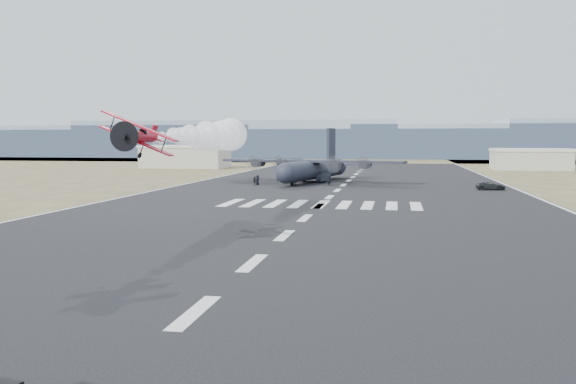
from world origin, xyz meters
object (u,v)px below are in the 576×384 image
(hangar_left, at_px, (186,156))
(crew_e, at_px, (257,180))
(crew_h, at_px, (330,180))
(crew_a, at_px, (328,181))
(crew_b, at_px, (297,180))
(transport_aircraft, at_px, (314,168))
(hangar_right, at_px, (530,159))
(support_vehicle, at_px, (491,186))
(crew_c, at_px, (278,179))
(crew_d, at_px, (295,180))
(crew_g, at_px, (320,179))
(aerobatic_biplane, at_px, (138,136))
(crew_f, at_px, (255,181))

(hangar_left, bearing_deg, crew_e, -60.12)
(crew_h, bearing_deg, crew_a, -121.08)
(crew_e, bearing_deg, crew_a, -55.25)
(hangar_left, distance_m, crew_e, 72.90)
(hangar_left, distance_m, crew_h, 78.88)
(crew_b, bearing_deg, transport_aircraft, 60.85)
(crew_a, relative_size, crew_h, 0.94)
(hangar_right, distance_m, crew_a, 83.12)
(hangar_right, bearing_deg, support_vehicle, -106.18)
(transport_aircraft, bearing_deg, crew_c, -133.51)
(crew_d, bearing_deg, crew_c, -143.39)
(hangar_left, relative_size, support_vehicle, 5.17)
(hangar_left, distance_m, hangar_right, 98.13)
(crew_h, bearing_deg, support_vehicle, -33.44)
(crew_d, height_order, crew_g, crew_d)
(aerobatic_biplane, bearing_deg, crew_b, 88.73)
(hangar_right, height_order, crew_c, hangar_right)
(crew_d, bearing_deg, hangar_right, 141.13)
(crew_d, bearing_deg, crew_a, 100.54)
(crew_g, distance_m, crew_h, 3.43)
(hangar_right, height_order, crew_e, hangar_right)
(crew_d, relative_size, crew_e, 1.00)
(crew_b, height_order, crew_f, crew_b)
(crew_f, bearing_deg, hangar_right, 124.18)
(aerobatic_biplane, relative_size, crew_g, 3.39)
(crew_d, bearing_deg, hangar_left, -145.95)
(hangar_right, relative_size, aerobatic_biplane, 3.50)
(crew_a, xyz_separation_m, crew_e, (-13.03, -0.83, 0.11))
(crew_c, height_order, crew_h, crew_h)
(hangar_left, height_order, transport_aircraft, transport_aircraft)
(hangar_right, relative_size, transport_aircraft, 0.56)
(support_vehicle, bearing_deg, crew_d, 81.43)
(hangar_left, distance_m, crew_c, 69.66)
(support_vehicle, xyz_separation_m, crew_f, (-41.05, 3.47, 0.13))
(crew_b, bearing_deg, crew_f, -176.67)
(crew_d, bearing_deg, aerobatic_biplane, -1.60)
(aerobatic_biplane, height_order, crew_f, aerobatic_biplane)
(transport_aircraft, bearing_deg, crew_e, -120.02)
(crew_c, relative_size, crew_d, 0.86)
(aerobatic_biplane, height_order, crew_c, aerobatic_biplane)
(crew_c, relative_size, crew_h, 0.92)
(hangar_left, bearing_deg, support_vehicle, -41.21)
(transport_aircraft, bearing_deg, hangar_right, 61.22)
(crew_d, bearing_deg, crew_g, 140.09)
(transport_aircraft, relative_size, crew_b, 22.44)
(crew_b, relative_size, crew_d, 0.90)
(aerobatic_biplane, xyz_separation_m, support_vehicle, (35.10, 60.84, -7.94))
(crew_g, bearing_deg, crew_e, 81.97)
(crew_c, bearing_deg, crew_e, 120.16)
(hangar_right, bearing_deg, crew_b, -129.39)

